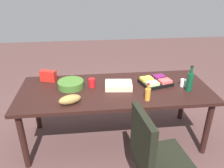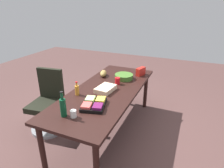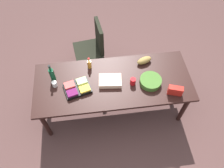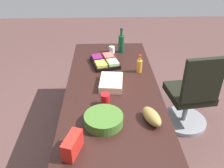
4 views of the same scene
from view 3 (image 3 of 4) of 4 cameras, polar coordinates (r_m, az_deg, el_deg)
ground_plane at (r=3.87m, az=0.23°, el=-5.78°), size 10.00×10.00×0.00m
conference_table at (r=3.28m, az=0.27°, el=-0.07°), size 2.29×0.92×0.76m
office_chair at (r=4.08m, az=-5.29°, el=7.98°), size 0.56×0.56×1.01m
salad_bowl at (r=3.22m, az=9.88°, el=0.71°), size 0.36×0.36×0.08m
wine_bottle at (r=3.26m, az=-15.16°, el=2.42°), size 0.08×0.08×0.31m
sheet_cake at (r=3.18m, az=-0.47°, el=0.80°), size 0.34×0.25×0.07m
bread_loaf at (r=3.43m, az=8.29°, el=6.03°), size 0.26×0.18×0.10m
fruit_platter at (r=3.16m, az=-8.92°, el=-0.97°), size 0.42×0.36×0.07m
red_solo_cup at (r=3.17m, az=5.40°, el=0.66°), size 0.09×0.09×0.11m
dressing_bottle at (r=3.34m, az=-5.85°, el=5.16°), size 0.07×0.07×0.20m
paper_cup at (r=3.24m, az=-14.55°, el=0.00°), size 0.07×0.07×0.09m
chip_bag_red at (r=3.17m, az=15.93°, el=-1.62°), size 0.21×0.14×0.14m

